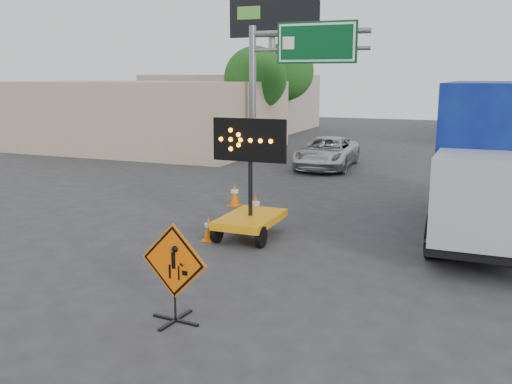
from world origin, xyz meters
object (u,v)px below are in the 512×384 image
Objects in this scene: pickup_truck at (327,153)px; box_truck at (494,166)px; construction_sign at (174,271)px; arrow_board at (250,212)px.

pickup_truck is 0.60× the size of box_truck.
construction_sign reaches higher than pickup_truck.
construction_sign is 0.56× the size of arrow_board.
construction_sign is at bearing -120.92° from box_truck.
box_truck reaches higher than arrow_board.
box_truck is (7.34, -9.43, 1.16)m from pickup_truck.
arrow_board is at bearing 104.37° from construction_sign.
pickup_truck is at bearing 127.98° from box_truck.
construction_sign is 0.21× the size of box_truck.
construction_sign is at bearing -85.92° from pickup_truck.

